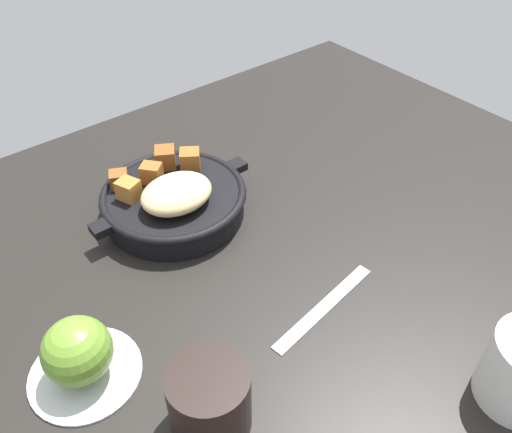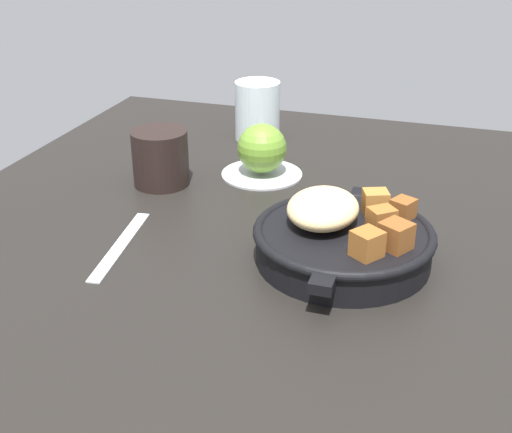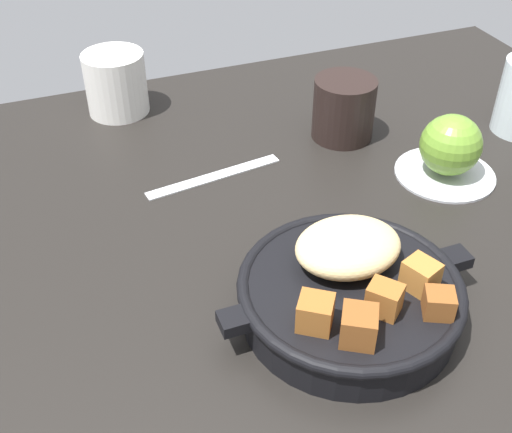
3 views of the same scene
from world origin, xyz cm
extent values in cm
cube|color=black|center=(0.00, 0.00, -1.20)|extent=(115.35, 84.75, 2.40)
cylinder|color=black|center=(3.59, -12.32, 2.00)|extent=(19.81, 19.81, 4.00)
torus|color=black|center=(3.59, -12.32, 3.68)|extent=(20.62, 20.62, 1.20)
cube|color=black|center=(14.71, -12.32, 3.40)|extent=(2.64, 2.40, 1.20)
cube|color=black|center=(-7.52, -12.32, 3.40)|extent=(2.64, 2.40, 1.20)
ellipsoid|color=#DBBC7F|center=(4.52, -9.61, 5.86)|extent=(10.00, 8.09, 3.71)
cube|color=#935623|center=(4.52, -16.26, 5.39)|extent=(3.54, 3.60, 2.77)
cube|color=#935623|center=(-1.59, -15.66, 5.43)|extent=(3.88, 3.84, 2.85)
cube|color=#A86B2D|center=(8.93, -14.91, 5.42)|extent=(3.32, 3.53, 2.83)
cube|color=brown|center=(8.70, -18.17, 5.17)|extent=(3.26, 3.19, 2.33)
cube|color=brown|center=(1.02, -18.27, 5.48)|extent=(3.98, 4.01, 2.95)
cylinder|color=#B7BABF|center=(25.35, 4.09, 0.30)|extent=(12.05, 12.05, 0.60)
sphere|color=olive|center=(25.35, 4.09, 4.24)|extent=(7.28, 7.28, 7.28)
cube|color=silver|center=(-0.95, 13.65, 0.18)|extent=(17.40, 3.95, 0.36)
cylinder|color=black|center=(17.87, 16.92, 3.99)|extent=(8.00, 8.00, 7.99)
camera|label=1|loc=(30.85, 40.04, 49.96)|focal=36.97mm
camera|label=2|loc=(-63.49, -23.31, 38.48)|focal=47.26mm
camera|label=3|loc=(-19.45, -48.44, 44.34)|focal=45.41mm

